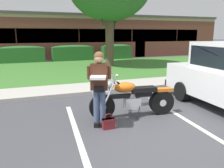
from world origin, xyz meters
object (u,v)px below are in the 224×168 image
(motorcycle, at_px, (136,98))
(hedge_center_left, at_px, (73,53))
(handbag, at_px, (109,123))
(hedge_center_right, at_px, (116,51))
(brick_building, at_px, (67,36))
(rider_person, at_px, (99,83))
(hedge_left, at_px, (22,54))

(motorcycle, distance_m, hedge_center_left, 12.98)
(hedge_center_left, bearing_deg, motorcycle, -94.38)
(motorcycle, xyz_separation_m, hedge_center_left, (0.99, 12.94, 0.16))
(motorcycle, relative_size, hedge_center_left, 0.71)
(motorcycle, relative_size, handbag, 6.23)
(hedge_center_left, height_order, hedge_center_right, same)
(motorcycle, xyz_separation_m, handbag, (-0.93, -0.52, -0.34))
(handbag, distance_m, hedge_center_left, 13.61)
(handbag, height_order, brick_building, brick_building)
(hedge_center_right, bearing_deg, rider_person, -113.39)
(brick_building, bearing_deg, hedge_center_left, -96.61)
(motorcycle, xyz_separation_m, hedge_left, (-2.68, 12.94, 0.16))
(hedge_left, height_order, hedge_center_left, same)
(hedge_center_left, bearing_deg, hedge_center_right, -0.00)
(motorcycle, distance_m, hedge_center_right, 13.75)
(hedge_center_right, bearing_deg, hedge_left, 180.00)
(hedge_center_left, bearing_deg, rider_person, -98.84)
(handbag, xyz_separation_m, hedge_center_left, (1.92, 13.46, 0.51))
(rider_person, distance_m, handbag, 0.90)
(hedge_left, bearing_deg, hedge_center_right, -0.00)
(hedge_center_right, relative_size, brick_building, 0.09)
(rider_person, xyz_separation_m, brick_building, (2.81, 19.73, 0.86))
(rider_person, bearing_deg, brick_building, 81.89)
(handbag, bearing_deg, hedge_left, 97.41)
(motorcycle, height_order, hedge_left, motorcycle)
(handbag, distance_m, brick_building, 20.20)
(hedge_left, xyz_separation_m, hedge_center_left, (3.67, 0.00, 0.00))
(motorcycle, bearing_deg, rider_person, -164.15)
(hedge_center_left, height_order, brick_building, brick_building)
(brick_building, bearing_deg, rider_person, -98.11)
(brick_building, bearing_deg, hedge_center_right, -65.79)
(rider_person, distance_m, hedge_center_right, 14.43)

